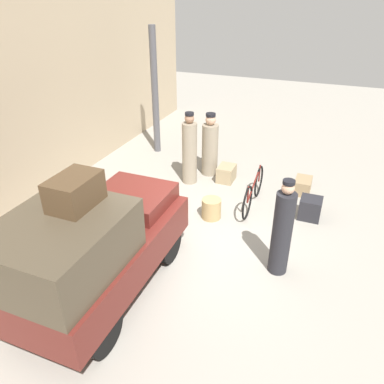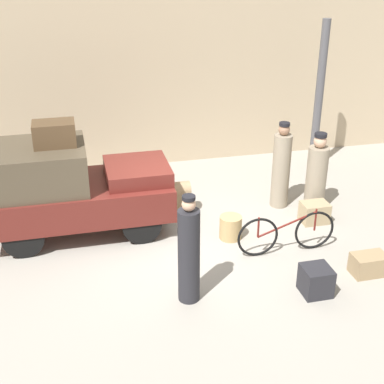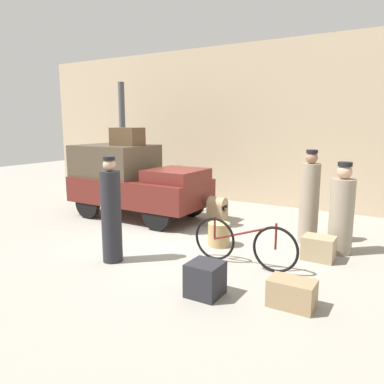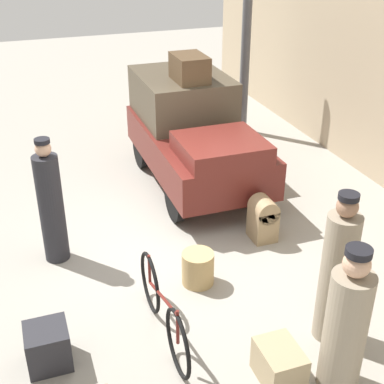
# 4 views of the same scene
# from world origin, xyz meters

# --- Properties ---
(ground_plane) EXTENTS (30.00, 30.00, 0.00)m
(ground_plane) POSITION_xyz_m (0.00, 0.00, 0.00)
(ground_plane) COLOR gray
(station_building_facade) EXTENTS (16.00, 0.15, 4.50)m
(station_building_facade) POSITION_xyz_m (0.00, 4.08, 2.25)
(station_building_facade) COLOR tan
(station_building_facade) RESTS_ON ground
(canopy_pillar_right) EXTENTS (0.19, 0.19, 3.52)m
(canopy_pillar_right) POSITION_xyz_m (3.83, 2.79, 1.76)
(canopy_pillar_right) COLOR #4C4C51
(canopy_pillar_right) RESTS_ON ground
(truck) EXTENTS (3.36, 1.62, 1.77)m
(truck) POSITION_xyz_m (-1.96, 0.97, 0.94)
(truck) COLOR black
(truck) RESTS_ON ground
(bicycle) EXTENTS (1.81, 0.04, 0.79)m
(bicycle) POSITION_xyz_m (1.71, -0.67, 0.38)
(bicycle) COLOR black
(bicycle) RESTS_ON ground
(wicker_basket) EXTENTS (0.41, 0.41, 0.44)m
(wicker_basket) POSITION_xyz_m (0.90, 0.03, 0.22)
(wicker_basket) COLOR tan
(wicker_basket) RESTS_ON ground
(porter_standing_middle) EXTENTS (0.42, 0.42, 1.64)m
(porter_standing_middle) POSITION_xyz_m (2.94, 0.80, 0.74)
(porter_standing_middle) COLOR gray
(porter_standing_middle) RESTS_ON ground
(porter_carrying_trunk) EXTENTS (0.36, 0.36, 1.81)m
(porter_carrying_trunk) POSITION_xyz_m (2.29, 1.11, 0.84)
(porter_carrying_trunk) COLOR gray
(porter_carrying_trunk) RESTS_ON ground
(conductor_in_dark_uniform) EXTENTS (0.33, 0.33, 1.77)m
(conductor_in_dark_uniform) POSITION_xyz_m (-0.28, -1.61, 0.82)
(conductor_in_dark_uniform) COLOR #232328
(conductor_in_dark_uniform) RESTS_ON ground
(trunk_umber_medium) EXTENTS (0.44, 0.45, 0.46)m
(trunk_umber_medium) POSITION_xyz_m (1.69, -1.93, 0.23)
(trunk_umber_medium) COLOR #232328
(trunk_umber_medium) RESTS_ON ground
(trunk_barrel_dark) EXTENTS (0.38, 0.34, 0.67)m
(trunk_barrel_dark) POSITION_xyz_m (0.22, 1.29, 0.35)
(trunk_barrel_dark) COLOR #937A56
(trunk_barrel_dark) RESTS_ON ground
(suitcase_black_upright) EXTENTS (0.52, 0.40, 0.40)m
(suitcase_black_upright) POSITION_xyz_m (2.70, 0.26, 0.20)
(suitcase_black_upright) COLOR #9E8966
(suitcase_black_upright) RESTS_ON ground
(trunk_wicker_pale) EXTENTS (0.57, 0.37, 0.36)m
(trunk_wicker_pale) POSITION_xyz_m (2.79, -1.64, 0.18)
(trunk_wicker_pale) COLOR #937A56
(trunk_wicker_pale) RESTS_ON ground
(trunk_on_truck_roof) EXTENTS (0.73, 0.51, 0.43)m
(trunk_on_truck_roof) POSITION_xyz_m (-2.10, 0.97, 1.98)
(trunk_on_truck_roof) COLOR #4C3823
(trunk_on_truck_roof) RESTS_ON truck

